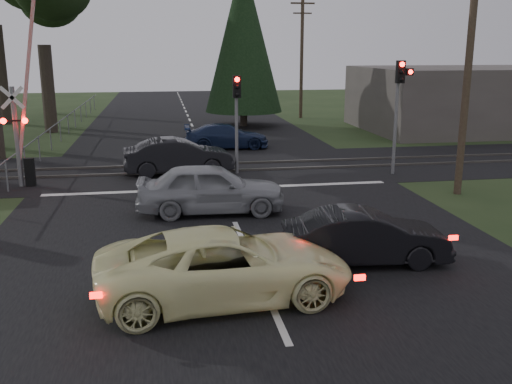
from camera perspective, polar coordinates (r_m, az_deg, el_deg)
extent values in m
plane|color=#223417|center=(13.89, -0.10, -7.63)|extent=(120.00, 120.00, 0.00)
cube|color=black|center=(23.40, -4.09, 1.39)|extent=(14.00, 100.00, 0.01)
cube|color=black|center=(25.35, -4.52, 2.37)|extent=(120.00, 8.00, 0.01)
cube|color=silver|center=(21.66, -3.63, 0.37)|extent=(13.00, 0.35, 0.00)
cube|color=#59544C|center=(24.56, -4.36, 2.10)|extent=(120.00, 0.12, 0.10)
cube|color=#59544C|center=(26.12, -4.68, 2.82)|extent=(120.00, 0.12, 0.10)
cylinder|color=slate|center=(23.40, -22.80, 5.04)|extent=(0.18, 0.18, 3.80)
cube|color=white|center=(23.14, -23.21, 8.66)|extent=(0.88, 0.03, 0.88)
cube|color=white|center=(23.14, -23.21, 8.66)|extent=(0.88, 0.03, 0.88)
cube|color=black|center=(23.24, -23.00, 6.59)|extent=(0.90, 0.06, 0.06)
sphere|color=#FF0C07|center=(23.26, -23.95, 6.50)|extent=(0.22, 0.22, 0.22)
sphere|color=#FF0C07|center=(23.09, -22.12, 6.63)|extent=(0.22, 0.22, 0.22)
cube|color=black|center=(23.55, -21.66, 1.85)|extent=(0.35, 0.25, 1.10)
cube|color=red|center=(23.08, -21.96, 10.27)|extent=(1.16, 0.10, 5.93)
cylinder|color=slate|center=(24.52, 13.75, 6.11)|extent=(0.14, 0.14, 3.80)
cube|color=black|center=(24.16, 14.25, 11.57)|extent=(0.32, 0.24, 0.90)
sphere|color=#FF0C07|center=(24.03, 14.42, 12.26)|extent=(0.20, 0.20, 0.20)
sphere|color=black|center=(24.04, 14.37, 11.55)|extent=(0.18, 0.18, 0.18)
sphere|color=black|center=(24.05, 14.33, 10.84)|extent=(0.18, 0.18, 0.18)
cube|color=black|center=(24.31, 15.08, 11.53)|extent=(0.28, 0.22, 0.28)
sphere|color=#FF0C07|center=(24.20, 15.20, 11.51)|extent=(0.18, 0.18, 0.18)
cylinder|color=slate|center=(24.00, -1.95, 5.61)|extent=(0.14, 0.14, 3.20)
cube|color=black|center=(23.61, -1.94, 10.47)|extent=(0.32, 0.24, 0.90)
sphere|color=#FF0C07|center=(23.46, -1.90, 11.18)|extent=(0.20, 0.20, 0.20)
sphere|color=black|center=(23.48, -1.89, 10.45)|extent=(0.18, 0.18, 0.18)
sphere|color=black|center=(23.50, -1.89, 9.72)|extent=(0.18, 0.18, 0.18)
cylinder|color=#4C3D2D|center=(21.53, 20.46, 11.53)|extent=(0.26, 0.26, 9.00)
cylinder|color=#4C3D2D|center=(44.03, 4.59, 13.24)|extent=(0.26, 0.26, 9.00)
cube|color=#4C3D2D|center=(44.15, 4.69, 18.30)|extent=(1.80, 0.12, 0.12)
cube|color=#4C3D2D|center=(44.10, 4.67, 17.39)|extent=(1.40, 0.10, 0.10)
cylinder|color=#4C3D2D|center=(68.56, -0.59, 13.58)|extent=(0.26, 0.26, 9.00)
cube|color=#4C3D2D|center=(68.63, -0.59, 16.84)|extent=(1.80, 0.12, 0.12)
cube|color=#4C3D2D|center=(68.61, -0.59, 16.25)|extent=(1.40, 0.10, 0.10)
cylinder|color=#473D33|center=(38.44, -20.08, 9.63)|extent=(0.80, 0.80, 5.40)
cylinder|color=#473D33|center=(44.14, -24.19, 10.61)|extent=(0.89, 0.89, 6.75)
cylinder|color=#473D33|center=(49.60, -20.14, 10.45)|extent=(0.80, 0.80, 5.40)
cylinder|color=#473D33|center=(39.36, -1.24, 8.07)|extent=(0.50, 0.50, 2.00)
cone|color=black|center=(39.15, -1.28, 15.37)|extent=(5.20, 5.20, 10.00)
cube|color=#59514C|center=(40.25, 20.78, 8.73)|extent=(14.00, 10.00, 4.00)
imported|color=#FFFDB6|center=(12.06, -3.12, -7.33)|extent=(5.55, 2.91, 1.49)
imported|color=black|center=(14.26, 10.87, -4.46)|extent=(4.16, 1.76, 1.33)
imported|color=gray|center=(18.32, -4.54, 0.36)|extent=(4.81, 2.14, 1.61)
imported|color=#172447|center=(30.39, -2.97, 5.58)|extent=(4.49, 1.94, 1.29)
imported|color=black|center=(24.29, -7.78, 3.56)|extent=(4.68, 1.99, 1.50)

